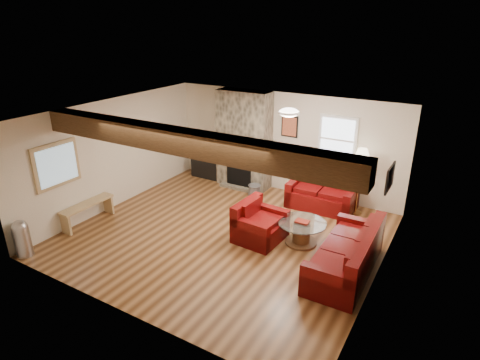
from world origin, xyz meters
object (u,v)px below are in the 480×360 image
object	(u,v)px
loveseat	(322,191)
coffee_table	(301,233)
armchair_red	(260,222)
television	(210,151)
sofa_three	(346,251)
tv_cabinet	(210,168)
floor_lamp	(362,159)

from	to	relation	value
loveseat	coffee_table	xyz separation A→B (m)	(0.21, -1.75, -0.18)
armchair_red	television	size ratio (longest dim) A/B	1.16
sofa_three	tv_cabinet	bearing A→B (deg)	-119.88
coffee_table	floor_lamp	size ratio (longest dim) A/B	0.61
armchair_red	loveseat	bearing A→B (deg)	-11.88
sofa_three	armchair_red	world-z (taller)	sofa_three
armchair_red	coffee_table	world-z (taller)	armchair_red
sofa_three	loveseat	world-z (taller)	loveseat
floor_lamp	television	bearing A→B (deg)	177.30
tv_cabinet	loveseat	bearing A→B (deg)	-5.13
television	floor_lamp	xyz separation A→B (m)	(4.12, -0.19, 0.56)
sofa_three	floor_lamp	distance (m)	2.57
television	tv_cabinet	bearing A→B (deg)	0.00
coffee_table	sofa_three	bearing A→B (deg)	-26.66
loveseat	floor_lamp	xyz separation A→B (m)	(0.78, 0.11, 0.91)
television	sofa_three	bearing A→B (deg)	-29.25
loveseat	tv_cabinet	world-z (taller)	loveseat
sofa_three	television	xyz separation A→B (m)	(-4.57, 2.56, 0.35)
coffee_table	tv_cabinet	distance (m)	4.10
armchair_red	coffee_table	bearing A→B (deg)	-67.35
loveseat	television	distance (m)	3.37
sofa_three	floor_lamp	size ratio (longest dim) A/B	1.36
armchair_red	television	bearing A→B (deg)	53.82
sofa_three	floor_lamp	world-z (taller)	floor_lamp
sofa_three	television	distance (m)	5.25
floor_lamp	sofa_three	bearing A→B (deg)	-79.27
floor_lamp	coffee_table	bearing A→B (deg)	-106.98
floor_lamp	loveseat	bearing A→B (deg)	-172.28
sofa_three	loveseat	xyz separation A→B (m)	(-1.23, 2.26, 0.00)
sofa_three	armchair_red	distance (m)	1.80
loveseat	coffee_table	world-z (taller)	loveseat
loveseat	tv_cabinet	size ratio (longest dim) A/B	1.48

